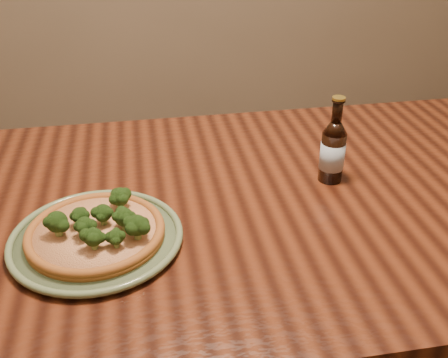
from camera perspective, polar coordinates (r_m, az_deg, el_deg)
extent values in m
cube|color=#4A200F|center=(1.13, 0.74, -3.02)|extent=(1.60, 0.90, 0.04)
cylinder|color=#4A200F|center=(1.88, 20.87, -3.94)|extent=(0.07, 0.07, 0.71)
cylinder|color=#5F734F|center=(1.02, -13.69, -6.45)|extent=(0.30, 0.30, 0.01)
torus|color=#5F734F|center=(1.02, -13.74, -6.14)|extent=(0.33, 0.33, 0.01)
torus|color=#5F734F|center=(1.02, -13.73, -6.18)|extent=(0.26, 0.26, 0.01)
cylinder|color=#955621|center=(1.01, -13.77, -5.91)|extent=(0.26, 0.26, 0.01)
torus|color=#955621|center=(1.01, -13.83, -5.54)|extent=(0.26, 0.26, 0.02)
cylinder|color=beige|center=(1.01, -13.83, -5.54)|extent=(0.22, 0.22, 0.01)
sphere|color=#284B17|center=(0.98, -14.92, -4.91)|extent=(0.03, 0.03, 0.03)
sphere|color=#284B17|center=(0.95, -14.04, -6.15)|extent=(0.04, 0.04, 0.03)
sphere|color=#284B17|center=(1.01, -13.05, -3.62)|extent=(0.04, 0.04, 0.03)
sphere|color=#284B17|center=(1.04, -11.27, -1.91)|extent=(0.05, 0.05, 0.04)
sphere|color=#284B17|center=(0.95, -9.48, -4.99)|extent=(0.06, 0.06, 0.04)
sphere|color=#284B17|center=(0.98, -10.85, -4.08)|extent=(0.04, 0.04, 0.04)
sphere|color=#284B17|center=(1.00, -17.74, -4.46)|extent=(0.06, 0.06, 0.04)
sphere|color=#284B17|center=(1.01, -15.45, -3.82)|extent=(0.04, 0.04, 0.03)
sphere|color=#284B17|center=(0.94, -11.71, -6.22)|extent=(0.03, 0.03, 0.03)
cylinder|color=black|center=(1.19, 11.67, 2.38)|extent=(0.05, 0.05, 0.12)
cone|color=black|center=(1.16, 12.04, 5.49)|extent=(0.05, 0.05, 0.03)
cylinder|color=black|center=(1.14, 12.25, 7.25)|extent=(0.02, 0.02, 0.05)
torus|color=black|center=(1.13, 12.37, 8.29)|extent=(0.03, 0.03, 0.00)
cylinder|color=#A58C33|center=(1.13, 12.40, 8.57)|extent=(0.03, 0.03, 0.01)
cylinder|color=#ACC0CF|center=(1.19, 11.69, 2.55)|extent=(0.05, 0.05, 0.06)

